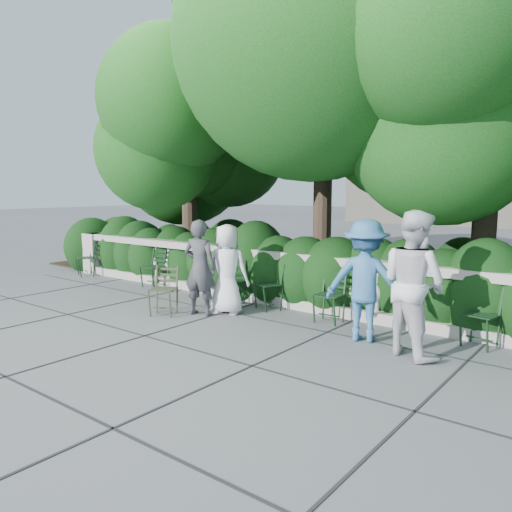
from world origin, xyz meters
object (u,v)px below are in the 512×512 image
Objects in this scene: chair_a at (80,276)px; chair_d at (231,307)px; chair_c at (261,310)px; chair_weathered at (161,317)px; chair_f at (324,324)px; person_casual_man at (413,284)px; person_woman_grey at (200,268)px; person_businessman at (227,269)px; chair_e at (474,349)px; chair_b at (148,288)px; person_older_blue at (365,280)px.

chair_d is (4.95, -0.13, 0.00)m from chair_a.
chair_c is 1.74m from chair_weathered.
person_casual_man reaches higher than chair_f.
chair_f is (6.85, -0.08, 0.00)m from chair_a.
person_businessman is at bearing -145.90° from person_woman_grey.
person_woman_grey is (-4.16, -0.92, 0.81)m from chair_e.
chair_c is at bearing -2.81° from chair_b.
chair_c is 1.00× the size of chair_e.
person_older_blue is (5.26, -0.51, 0.85)m from chair_b.
person_woman_grey is (2.45, -0.91, 0.81)m from chair_b.
person_older_blue reaches higher than chair_c.
person_older_blue is at bearing 20.62° from chair_a.
person_casual_man is (-0.59, -0.72, 0.93)m from chair_e.
chair_e is at bearing -175.98° from person_older_blue.
chair_f is 1.00× the size of chair_weathered.
person_businessman is at bearing -160.71° from chair_e.
person_older_blue reaches higher than chair_d.
chair_b is 6.61m from chair_e.
person_casual_man is at bearing -8.72° from chair_b.
chair_a is 1.00× the size of chair_d.
chair_e is 4.79m from chair_weathered.
chair_b is at bearing 17.56° from person_casual_man.
chair_c is 1.00× the size of chair_weathered.
person_casual_man reaches higher than chair_weathered.
chair_c is at bearing -140.05° from person_woman_grey.
chair_a is 7.75m from person_older_blue.
chair_e is at bearing 178.51° from person_woman_grey.
person_businessman reaches higher than chair_e.
chair_d is 4.09m from chair_e.
chair_f and chair_weathered have the same top height.
person_woman_grey reaches higher than chair_f.
person_older_blue is at bearing 11.05° from chair_c.
chair_c is 0.49× the size of person_older_blue.
chair_weathered is (-2.37, -1.29, 0.00)m from chair_f.
person_casual_man is at bearing -17.17° from chair_weathered.
chair_a is at bearing -20.31° from person_older_blue.
person_woman_grey is at bearing 14.15° from chair_a.
chair_f is 0.49× the size of person_older_blue.
person_businessman reaches higher than chair_c.
chair_d is at bearing 41.37° from chair_weathered.
chair_d is 2.89m from person_older_blue.
chair_b is 0.45× the size of person_casual_man.
chair_d is 0.88m from person_businessman.
person_businessman is at bearing -15.76° from person_older_blue.
chair_a is 5.51m from chair_c.
person_older_blue is (0.84, -0.36, 0.85)m from chair_f.
chair_a is 9.04m from chair_e.
person_casual_man is (3.49, -0.50, 0.93)m from chair_d.
person_casual_man is at bearing 10.33° from chair_c.
chair_e is 0.49× the size of person_older_blue.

